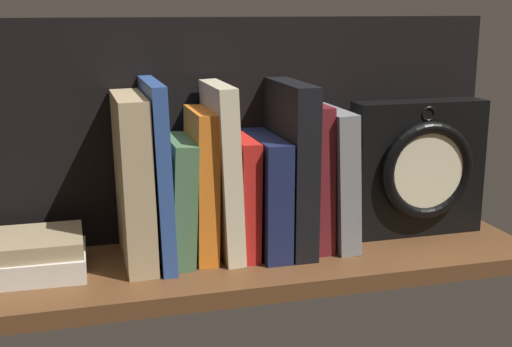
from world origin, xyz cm
name	(u,v)px	position (x,y,z in cm)	size (l,w,h in cm)	color
ground_plane	(245,264)	(0.00, 0.00, -1.25)	(87.49, 23.79, 2.50)	brown
back_panel	(227,129)	(0.00, 11.29, 17.19)	(87.49, 1.20, 34.39)	black
book_tan_shortstories	(134,180)	(-15.65, 2.49, 12.07)	(4.11, 15.74, 24.13)	tan
book_blue_modern	(157,172)	(-12.29, 2.49, 12.99)	(2.02, 16.41, 25.98)	#2D4C8E
book_green_romantic	(178,199)	(-9.36, 2.49, 8.83)	(3.24, 13.14, 17.66)	#476B44
book_orange_pandolfini	(201,184)	(-5.95, 2.49, 10.84)	(2.98, 12.01, 21.67)	orange
book_cream_twain	(222,170)	(-2.83, 2.49, 12.65)	(2.65, 14.18, 25.30)	beige
book_red_requiem	(242,195)	(0.16, 2.49, 8.75)	(2.74, 13.29, 17.49)	red
book_navy_bierce	(265,193)	(3.75, 2.49, 8.69)	(3.83, 16.00, 17.38)	#192147
book_black_skeptic	(291,166)	(7.74, 2.49, 12.61)	(3.55, 16.09, 25.22)	black
book_maroon_dawkins	(312,175)	(11.22, 2.49, 11.00)	(2.80, 12.12, 22.01)	maroon
book_gray_chess	(333,177)	(14.54, 2.49, 10.49)	(3.24, 14.21, 20.98)	gray
framed_clock	(419,168)	(29.43, 2.91, 10.84)	(21.55, 6.57, 21.55)	black
book_stack_side	(29,256)	(-30.36, 1.34, 2.69)	(15.56, 12.04, 5.43)	beige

